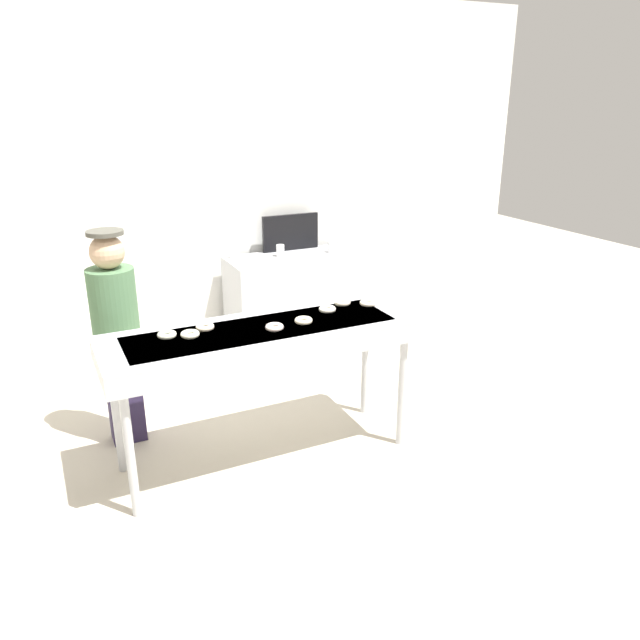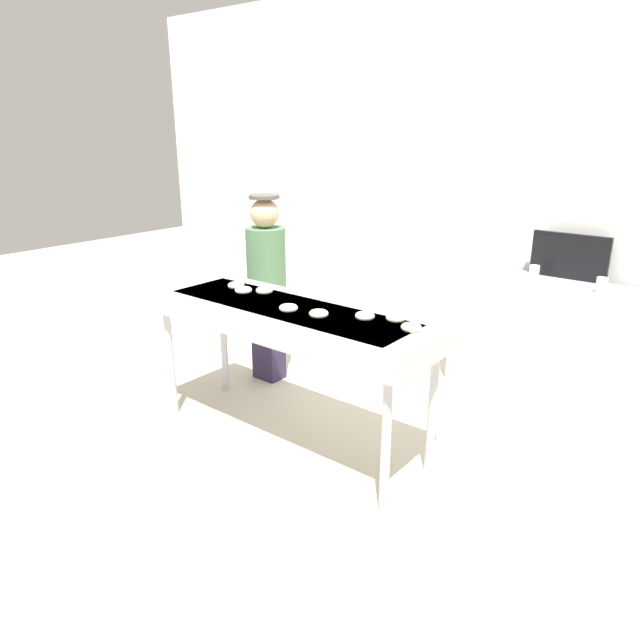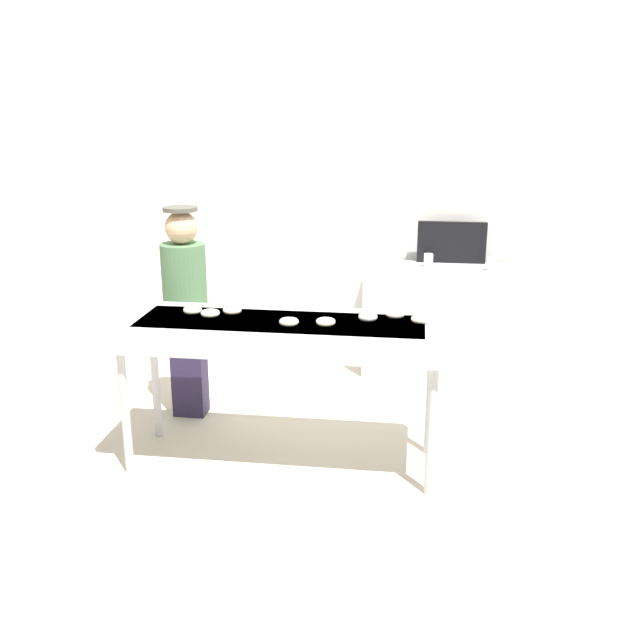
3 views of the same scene
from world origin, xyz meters
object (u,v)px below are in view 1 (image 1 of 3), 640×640
Objects in this scene: sugar_donut_0 at (190,334)px; sugar_donut_4 at (368,303)px; sugar_donut_6 at (205,327)px; paper_cup_2 at (332,247)px; fryer_conveyor at (262,340)px; sugar_donut_7 at (167,335)px; worker_baker at (116,327)px; sugar_donut_3 at (327,309)px; paper_cup_1 at (280,251)px; sugar_donut_5 at (342,302)px; prep_counter at (301,299)px; sugar_donut_1 at (274,327)px; sugar_donut_2 at (304,320)px; menu_display at (290,232)px; paper_cup_0 at (233,252)px.

sugar_donut_0 and sugar_donut_4 have the same top height.
paper_cup_2 is at bearing 43.70° from sugar_donut_6.
sugar_donut_4 reaches higher than fryer_conveyor.
worker_baker is (-0.24, 0.57, -0.10)m from sugar_donut_7.
paper_cup_1 is (0.40, 1.85, -0.02)m from sugar_donut_3.
sugar_donut_5 reaches higher than prep_counter.
sugar_donut_1 and sugar_donut_3 have the same top height.
paper_cup_2 is (1.18, 1.91, -0.02)m from sugar_donut_2.
menu_display is at bearing 62.28° from fryer_conveyor.
menu_display is at bearing 45.71° from paper_cup_1.
paper_cup_2 is 0.46m from menu_display.
paper_cup_0 is at bearing 76.78° from fryer_conveyor.
sugar_donut_7 reaches higher than fryer_conveyor.
sugar_donut_5 is at bearing -97.37° from paper_cup_1.
sugar_donut_1 is at bearing -160.08° from sugar_donut_3.
paper_cup_2 is (2.08, 1.77, -0.02)m from sugar_donut_7.
sugar_donut_7 is at bearing 115.64° from worker_baker.
sugar_donut_4 is at bearing -98.39° from prep_counter.
sugar_donut_6 is 0.20× the size of menu_display.
sugar_donut_0 is 1.19m from sugar_donut_5.
sugar_donut_1 is at bearing -172.25° from sugar_donut_2.
sugar_donut_5 is 2.02m from menu_display.
worker_baker is 1.07× the size of prep_counter.
sugar_donut_6 is (-1.22, 0.04, 0.00)m from sugar_donut_4.
sugar_donut_5 is 1.00× the size of sugar_donut_6.
paper_cup_1 is at bearing -134.29° from menu_display.
paper_cup_2 is (0.76, 1.68, -0.02)m from sugar_donut_5.
menu_display is at bearing 5.50° from paper_cup_0.
sugar_donut_3 reaches higher than fryer_conveyor.
worker_baker is 2.38m from prep_counter.
paper_cup_2 is (0.98, -0.23, 0.00)m from paper_cup_0.
sugar_donut_2 is at bearing -150.51° from sugar_donut_3.
menu_display is at bearing 90.00° from prep_counter.
sugar_donut_3 is 0.19m from sugar_donut_5.
fryer_conveyor is 0.62m from sugar_donut_7.
sugar_donut_1 is at bearing 143.60° from worker_baker.
sugar_donut_4 is at bearing -30.16° from sugar_donut_5.
paper_cup_0 is at bearing 96.42° from sugar_donut_5.
paper_cup_0 is (-0.21, 1.91, -0.02)m from sugar_donut_5.
paper_cup_0 is (-0.38, 2.00, -0.02)m from sugar_donut_4.
sugar_donut_4 is 1.86m from paper_cup_1.
sugar_donut_3 is at bearing -88.67° from paper_cup_0.
sugar_donut_5 is at bearing -114.36° from paper_cup_2.
sugar_donut_5 is at bearing 165.57° from worker_baker.
sugar_donut_0 is 0.55m from sugar_donut_1.
sugar_donut_0 is at bearing -126.43° from paper_cup_1.
sugar_donut_6 is 1.00× the size of sugar_donut_7.
prep_counter is at bearing -90.00° from menu_display.
sugar_donut_1 reaches higher than fryer_conveyor.
paper_cup_2 reaches higher than sugar_donut_6.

